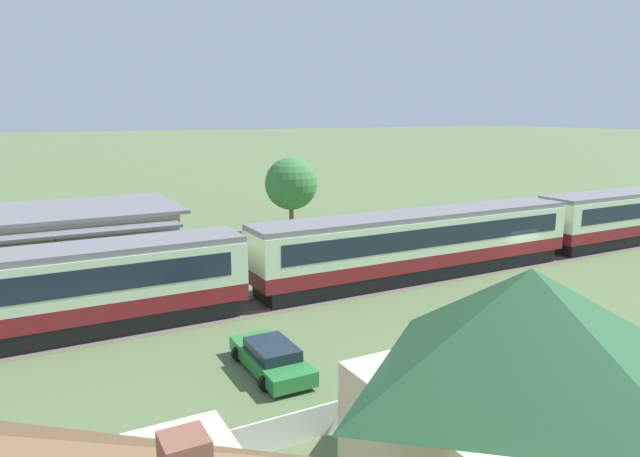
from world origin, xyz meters
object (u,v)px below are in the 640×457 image
(station_building, at_px, (51,246))
(cottage_dark_green_roof_2, at_px, (523,388))
(yard_tree_0, at_px, (291,184))
(parked_car_green, at_px, (271,358))
(passenger_train, at_px, (423,241))

(station_building, height_order, cottage_dark_green_roof_2, cottage_dark_green_roof_2)
(station_building, bearing_deg, yard_tree_0, 17.97)
(parked_car_green, xyz_separation_m, yard_tree_0, (11.59, 22.59, 3.58))
(parked_car_green, bearing_deg, passenger_train, -59.66)
(parked_car_green, bearing_deg, station_building, 21.97)
(cottage_dark_green_roof_2, relative_size, parked_car_green, 1.62)
(passenger_train, height_order, station_building, station_building)
(cottage_dark_green_roof_2, bearing_deg, station_building, 108.45)
(parked_car_green, relative_size, yard_tree_0, 0.74)
(passenger_train, height_order, yard_tree_0, yard_tree_0)
(station_building, height_order, parked_car_green, station_building)
(cottage_dark_green_roof_2, xyz_separation_m, parked_car_green, (-2.35, 9.99, -2.68))
(passenger_train, xyz_separation_m, parked_car_green, (-13.26, -7.59, -1.66))
(cottage_dark_green_roof_2, distance_m, yard_tree_0, 33.88)
(cottage_dark_green_roof_2, distance_m, parked_car_green, 10.61)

